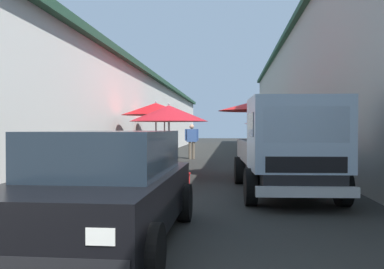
# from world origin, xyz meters

# --- Properties ---
(ground) EXTENTS (90.00, 90.00, 0.00)m
(ground) POSITION_xyz_m (13.50, 0.00, 0.00)
(ground) COLOR #282826
(building_left_whitewash) EXTENTS (49.80, 7.50, 4.29)m
(building_left_whitewash) POSITION_xyz_m (15.75, 7.00, 2.15)
(building_left_whitewash) COLOR silver
(building_left_whitewash) RESTS_ON ground
(building_right_concrete) EXTENTS (49.80, 7.50, 6.50)m
(building_right_concrete) POSITION_xyz_m (15.75, -7.00, 3.26)
(building_right_concrete) COLOR #A39E93
(building_right_concrete) RESTS_ON ground
(fruit_stall_mid_lane) EXTENTS (2.44, 2.44, 2.46)m
(fruit_stall_mid_lane) POSITION_xyz_m (11.98, 2.12, 1.91)
(fruit_stall_mid_lane) COLOR #9E9EA3
(fruit_stall_mid_lane) RESTS_ON ground
(fruit_stall_near_left) EXTENTS (2.86, 2.86, 2.12)m
(fruit_stall_near_left) POSITION_xyz_m (17.14, -2.56, 1.65)
(fruit_stall_near_left) COLOR #9E9EA3
(fruit_stall_near_left) RESTS_ON ground
(fruit_stall_far_left) EXTENTS (2.35, 2.35, 2.41)m
(fruit_stall_far_left) POSITION_xyz_m (10.37, -1.29, 1.78)
(fruit_stall_far_left) COLOR #9E9EA3
(fruit_stall_far_left) RESTS_ON ground
(fruit_stall_far_right) EXTENTS (2.20, 2.20, 2.42)m
(fruit_stall_far_right) POSITION_xyz_m (15.02, 2.31, 1.82)
(fruit_stall_far_right) COLOR #9E9EA3
(fruit_stall_far_right) RESTS_ON ground
(fruit_stall_near_right) EXTENTS (2.34, 2.34, 2.25)m
(fruit_stall_near_right) POSITION_xyz_m (9.74, 1.29, 1.75)
(fruit_stall_near_right) COLOR #9E9EA3
(fruit_stall_near_right) RESTS_ON ground
(hatchback_car) EXTENTS (3.91, 1.93, 1.45)m
(hatchback_car) POSITION_xyz_m (3.06, 1.03, 0.74)
(hatchback_car) COLOR black
(hatchback_car) RESTS_ON ground
(delivery_truck) EXTENTS (5.01, 2.17, 2.08)m
(delivery_truck) POSITION_xyz_m (6.50, -1.78, 1.04)
(delivery_truck) COLOR black
(delivery_truck) RESTS_ON ground
(vendor_by_crates) EXTENTS (0.31, 0.65, 1.68)m
(vendor_by_crates) POSITION_xyz_m (17.30, 1.35, 0.98)
(vendor_by_crates) COLOR #665B4C
(vendor_by_crates) RESTS_ON ground
(plastic_stool) EXTENTS (0.30, 0.30, 0.43)m
(plastic_stool) POSITION_xyz_m (7.42, 0.54, 0.33)
(plastic_stool) COLOR red
(plastic_stool) RESTS_ON ground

